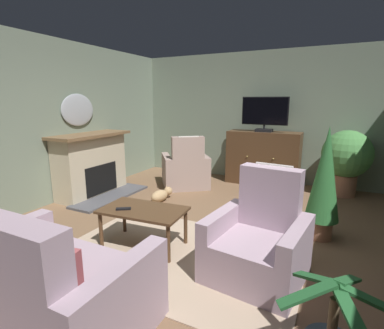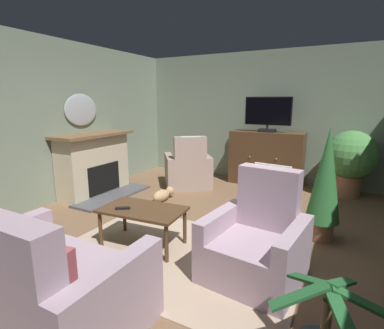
# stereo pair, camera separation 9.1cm
# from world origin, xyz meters

# --- Properties ---
(ground_plane) EXTENTS (6.15, 7.07, 0.04)m
(ground_plane) POSITION_xyz_m (0.00, 0.00, -0.02)
(ground_plane) COLOR brown
(wall_back) EXTENTS (6.15, 0.10, 2.71)m
(wall_back) POSITION_xyz_m (0.00, 3.29, 1.35)
(wall_back) COLOR gray
(wall_back) RESTS_ON ground_plane
(wall_left) EXTENTS (0.10, 7.07, 2.71)m
(wall_left) POSITION_xyz_m (-2.82, 0.00, 1.35)
(wall_left) COLOR gray
(wall_left) RESTS_ON ground_plane
(rug_central) EXTENTS (2.65, 1.80, 0.01)m
(rug_central) POSITION_xyz_m (-0.02, -0.41, 0.01)
(rug_central) COLOR tan
(rug_central) RESTS_ON ground_plane
(fireplace) EXTENTS (0.94, 1.55, 1.13)m
(fireplace) POSITION_xyz_m (-2.50, 0.81, 0.54)
(fireplace) COLOR #4C4C51
(fireplace) RESTS_ON ground_plane
(wall_mirror_oval) EXTENTS (0.06, 0.72, 0.57)m
(wall_mirror_oval) POSITION_xyz_m (-2.74, 0.81, 1.54)
(wall_mirror_oval) COLOR #B2B7BF
(tv_cabinet) EXTENTS (1.45, 0.54, 1.09)m
(tv_cabinet) POSITION_xyz_m (0.12, 2.94, 0.52)
(tv_cabinet) COLOR #352315
(tv_cabinet) RESTS_ON ground_plane
(television) EXTENTS (0.91, 0.20, 0.69)m
(television) POSITION_xyz_m (0.12, 2.88, 1.46)
(television) COLOR black
(television) RESTS_ON tv_cabinet
(coffee_table) EXTENTS (1.02, 0.64, 0.47)m
(coffee_table) POSITION_xyz_m (-0.50, -0.40, 0.41)
(coffee_table) COLOR #4C331E
(coffee_table) RESTS_ON ground_plane
(tv_remote) EXTENTS (0.17, 0.14, 0.02)m
(tv_remote) POSITION_xyz_m (-0.68, -0.52, 0.48)
(tv_remote) COLOR black
(tv_remote) RESTS_ON coffee_table
(sofa_floral) EXTENTS (1.44, 0.94, 1.02)m
(sofa_floral) POSITION_xyz_m (-0.37, -1.78, 0.34)
(sofa_floral) COLOR #AD93A3
(sofa_floral) RESTS_ON ground_plane
(armchair_beside_cabinet) EXTENTS (0.97, 0.94, 1.07)m
(armchair_beside_cabinet) POSITION_xyz_m (0.86, -0.38, 0.33)
(armchair_beside_cabinet) COLOR #AD93A3
(armchair_beside_cabinet) RESTS_ON ground_plane
(armchair_angled_to_table) EXTENTS (1.22, 1.22, 1.07)m
(armchair_angled_to_table) POSITION_xyz_m (-1.22, 2.03, 0.33)
(armchair_angled_to_table) COLOR #A3897F
(armchair_angled_to_table) RESTS_ON ground_plane
(potted_plant_small_fern_corner) EXTENTS (0.86, 0.86, 1.20)m
(potted_plant_small_fern_corner) POSITION_xyz_m (1.63, 2.82, 0.71)
(potted_plant_small_fern_corner) COLOR #99664C
(potted_plant_small_fern_corner) RESTS_ON ground_plane
(potted_plant_leafy_by_curtain) EXTENTS (0.41, 0.41, 1.42)m
(potted_plant_leafy_by_curtain) POSITION_xyz_m (1.36, 0.77, 0.76)
(potted_plant_leafy_by_curtain) COLOR #99664C
(potted_plant_leafy_by_curtain) RESTS_ON ground_plane
(cat) EXTENTS (0.25, 0.69, 0.22)m
(cat) POSITION_xyz_m (-1.19, 1.05, 0.11)
(cat) COLOR tan
(cat) RESTS_ON ground_plane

